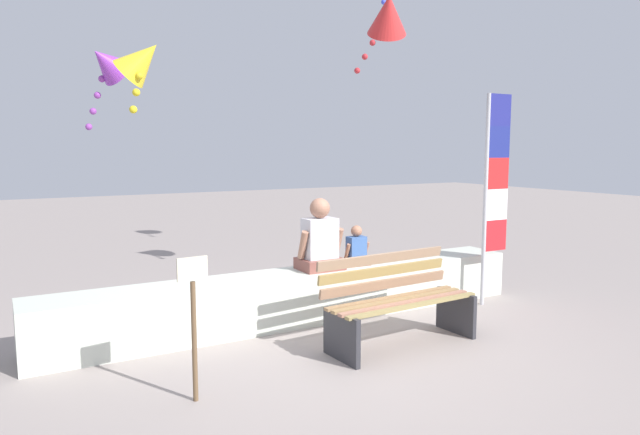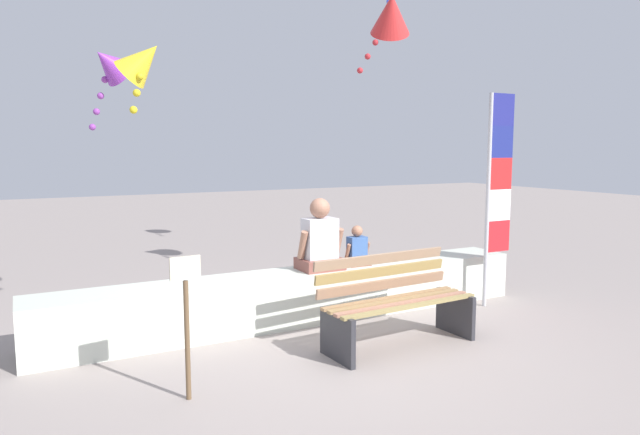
{
  "view_description": "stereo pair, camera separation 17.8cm",
  "coord_description": "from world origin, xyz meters",
  "views": [
    {
      "loc": [
        -2.94,
        -4.63,
        1.95
      ],
      "look_at": [
        0.25,
        0.97,
        1.17
      ],
      "focal_mm": 32.03,
      "sensor_mm": 36.0,
      "label": 1
    },
    {
      "loc": [
        -2.78,
        -4.71,
        1.95
      ],
      "look_at": [
        0.25,
        0.97,
        1.17
      ],
      "focal_mm": 32.03,
      "sensor_mm": 36.0,
      "label": 2
    }
  ],
  "objects": [
    {
      "name": "ground_plane",
      "position": [
        0.0,
        0.0,
        0.0
      ],
      "size": [
        40.0,
        40.0,
        0.0
      ],
      "primitive_type": "plane",
      "color": "gray"
    },
    {
      "name": "seawall_ledge",
      "position": [
        0.0,
        0.97,
        0.28
      ],
      "size": [
        5.75,
        0.61,
        0.57
      ],
      "primitive_type": "cube",
      "color": "silver",
      "rests_on": "ground"
    },
    {
      "name": "park_bench",
      "position": [
        0.48,
        -0.19,
        0.42
      ],
      "size": [
        1.63,
        0.7,
        0.88
      ],
      "color": "#96824E",
      "rests_on": "ground"
    },
    {
      "name": "person_adult",
      "position": [
        0.24,
        0.97,
        0.89
      ],
      "size": [
        0.54,
        0.39,
        0.82
      ],
      "color": "brown",
      "rests_on": "seawall_ledge"
    },
    {
      "name": "person_child",
      "position": [
        0.74,
        0.97,
        0.75
      ],
      "size": [
        0.31,
        0.23,
        0.48
      ],
      "color": "brown",
      "rests_on": "seawall_ledge"
    },
    {
      "name": "flag_banner",
      "position": [
        2.4,
        0.43,
        1.51
      ],
      "size": [
        0.4,
        0.05,
        2.61
      ],
      "color": "#B7B7BC",
      "rests_on": "ground"
    },
    {
      "name": "kite_purple",
      "position": [
        -1.77,
        2.36,
        2.91
      ],
      "size": [
        0.64,
        0.69,
        1.02
      ],
      "color": "purple"
    },
    {
      "name": "kite_yellow",
      "position": [
        -1.52,
        1.68,
        2.87
      ],
      "size": [
        0.71,
        0.66,
        0.88
      ],
      "color": "yellow"
    },
    {
      "name": "kite_red",
      "position": [
        1.67,
        1.67,
        3.69
      ],
      "size": [
        0.81,
        0.89,
        1.12
      ],
      "color": "red"
    },
    {
      "name": "sign_post",
      "position": [
        -1.69,
        -0.47,
        0.68
      ],
      "size": [
        0.24,
        0.04,
        1.14
      ],
      "color": "brown",
      "rests_on": "ground"
    }
  ]
}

